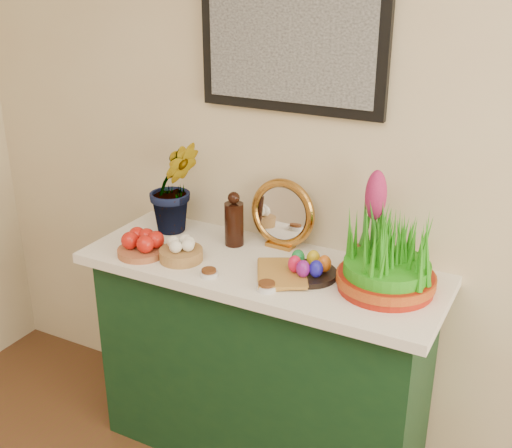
{
  "coord_description": "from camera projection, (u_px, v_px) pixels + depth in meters",
  "views": [
    {
      "loc": [
        0.59,
        0.04,
        1.97
      ],
      "look_at": [
        -0.42,
        1.95,
        1.07
      ],
      "focal_mm": 45.0,
      "sensor_mm": 36.0,
      "label": 1
    }
  ],
  "objects": [
    {
      "name": "sideboard",
      "position": [
        262.0,
        365.0,
        2.63
      ],
      "size": [
        1.3,
        0.45,
        0.85
      ],
      "primitive_type": "cube",
      "color": "#123318",
      "rests_on": "ground"
    },
    {
      "name": "tablecloth",
      "position": [
        262.0,
        268.0,
        2.46
      ],
      "size": [
        1.4,
        0.55,
        0.04
      ],
      "primitive_type": "cube",
      "color": "white",
      "rests_on": "sideboard"
    },
    {
      "name": "hyacinth_green",
      "position": [
        174.0,
        172.0,
        2.64
      ],
      "size": [
        0.34,
        0.34,
        0.52
      ],
      "primitive_type": "imported",
      "rotation": [
        0.0,
        0.0,
        0.78
      ],
      "color": "#2A7F1E",
      "rests_on": "tablecloth"
    },
    {
      "name": "apple_bowl",
      "position": [
        141.0,
        245.0,
        2.5
      ],
      "size": [
        0.23,
        0.23,
        0.1
      ],
      "color": "#9D5533",
      "rests_on": "tablecloth"
    },
    {
      "name": "garlic_basket",
      "position": [
        181.0,
        251.0,
        2.46
      ],
      "size": [
        0.21,
        0.21,
        0.09
      ],
      "color": "#A07940",
      "rests_on": "tablecloth"
    },
    {
      "name": "vinegar_cruet",
      "position": [
        234.0,
        222.0,
        2.57
      ],
      "size": [
        0.08,
        0.08,
        0.23
      ],
      "color": "black",
      "rests_on": "tablecloth"
    },
    {
      "name": "mirror",
      "position": [
        282.0,
        214.0,
        2.55
      ],
      "size": [
        0.28,
        0.08,
        0.28
      ],
      "color": "#B67C32",
      "rests_on": "tablecloth"
    },
    {
      "name": "book",
      "position": [
        258.0,
        273.0,
        2.34
      ],
      "size": [
        0.25,
        0.28,
        0.03
      ],
      "primitive_type": "imported",
      "rotation": [
        0.0,
        0.0,
        0.48
      ],
      "color": "#B07B30",
      "rests_on": "tablecloth"
    },
    {
      "name": "spice_dish_left",
      "position": [
        209.0,
        273.0,
        2.34
      ],
      "size": [
        0.07,
        0.07,
        0.03
      ],
      "color": "silver",
      "rests_on": "tablecloth"
    },
    {
      "name": "spice_dish_right",
      "position": [
        267.0,
        286.0,
        2.25
      ],
      "size": [
        0.07,
        0.07,
        0.03
      ],
      "color": "silver",
      "rests_on": "tablecloth"
    },
    {
      "name": "egg_plate",
      "position": [
        308.0,
        268.0,
        2.33
      ],
      "size": [
        0.24,
        0.24,
        0.09
      ],
      "color": "black",
      "rests_on": "tablecloth"
    },
    {
      "name": "hyacinth_pink",
      "position": [
        373.0,
        228.0,
        2.31
      ],
      "size": [
        0.12,
        0.12,
        0.4
      ],
      "color": "brown",
      "rests_on": "tablecloth"
    },
    {
      "name": "wheatgrass_sabzeh",
      "position": [
        388.0,
        257.0,
        2.21
      ],
      "size": [
        0.35,
        0.35,
        0.28
      ],
      "color": "maroon",
      "rests_on": "tablecloth"
    }
  ]
}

